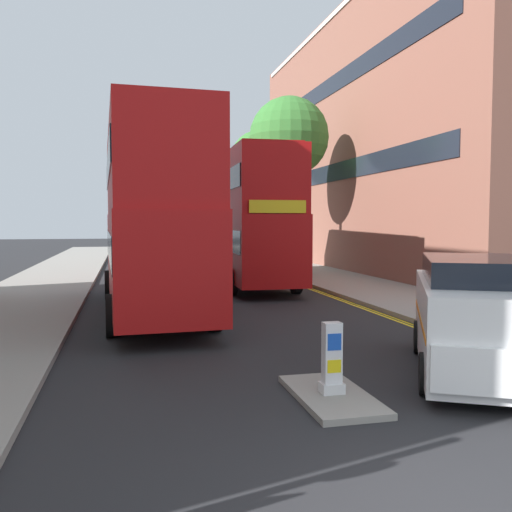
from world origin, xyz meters
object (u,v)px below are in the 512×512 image
at_px(keep_left_bollard, 332,361).
at_px(double_decker_bus_oncoming, 247,216).
at_px(taxi_minivan, 476,317).
at_px(double_decker_bus_away, 152,213).

height_order(keep_left_bollard, double_decker_bus_oncoming, double_decker_bus_oncoming).
relative_size(keep_left_bollard, taxi_minivan, 0.22).
bearing_deg(double_decker_bus_oncoming, double_decker_bus_away, -124.14).
relative_size(double_decker_bus_oncoming, taxi_minivan, 2.12).
bearing_deg(double_decker_bus_oncoming, keep_left_bollard, -97.74).
xyz_separation_m(keep_left_bollard, double_decker_bus_away, (-2.33, 8.97, 2.42)).
bearing_deg(taxi_minivan, keep_left_bollard, -168.12).
distance_m(keep_left_bollard, taxi_minivan, 3.09).
xyz_separation_m(keep_left_bollard, taxi_minivan, (2.99, 0.63, 0.46)).
xyz_separation_m(keep_left_bollard, double_decker_bus_oncoming, (2.11, 15.51, 2.42)).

